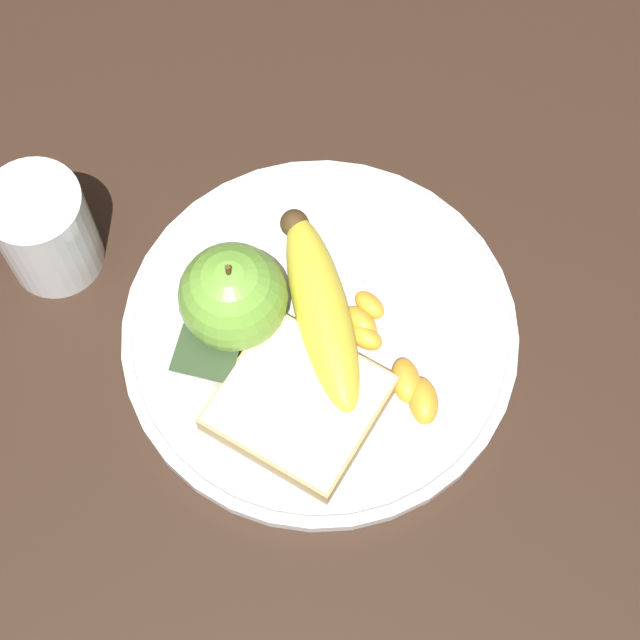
% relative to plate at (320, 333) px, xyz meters
% --- Properties ---
extents(ground_plane, '(3.00, 3.00, 0.00)m').
position_rel_plate_xyz_m(ground_plane, '(0.00, 0.00, -0.01)').
color(ground_plane, '#332116').
extents(plate, '(0.29, 0.29, 0.01)m').
position_rel_plate_xyz_m(plate, '(0.00, 0.00, 0.00)').
color(plate, silver).
rests_on(plate, ground_plane).
extents(juice_glass, '(0.07, 0.07, 0.09)m').
position_rel_plate_xyz_m(juice_glass, '(0.21, -0.02, 0.03)').
color(juice_glass, silver).
rests_on(juice_glass, ground_plane).
extents(apple, '(0.08, 0.08, 0.09)m').
position_rel_plate_xyz_m(apple, '(0.06, 0.01, 0.04)').
color(apple, '#72B23D').
rests_on(apple, plate).
extents(banana, '(0.11, 0.16, 0.04)m').
position_rel_plate_xyz_m(banana, '(0.00, -0.01, 0.02)').
color(banana, yellow).
rests_on(banana, plate).
extents(bread_slice, '(0.13, 0.13, 0.02)m').
position_rel_plate_xyz_m(bread_slice, '(-0.00, 0.06, 0.02)').
color(bread_slice, tan).
rests_on(bread_slice, plate).
extents(fork, '(0.11, 0.16, 0.00)m').
position_rel_plate_xyz_m(fork, '(0.00, -0.02, 0.01)').
color(fork, silver).
rests_on(fork, plate).
extents(jam_packet, '(0.04, 0.04, 0.02)m').
position_rel_plate_xyz_m(jam_packet, '(0.07, 0.04, 0.01)').
color(jam_packet, silver).
rests_on(jam_packet, plate).
extents(orange_segment_0, '(0.03, 0.04, 0.02)m').
position_rel_plate_xyz_m(orange_segment_0, '(-0.07, 0.03, 0.01)').
color(orange_segment_0, '#F9A32D').
rests_on(orange_segment_0, plate).
extents(orange_segment_1, '(0.03, 0.03, 0.01)m').
position_rel_plate_xyz_m(orange_segment_1, '(-0.03, -0.03, 0.01)').
color(orange_segment_1, '#F9A32D').
rests_on(orange_segment_1, plate).
extents(orange_segment_2, '(0.03, 0.02, 0.02)m').
position_rel_plate_xyz_m(orange_segment_2, '(-0.03, 0.00, 0.01)').
color(orange_segment_2, '#F9A32D').
rests_on(orange_segment_2, plate).
extents(orange_segment_3, '(0.03, 0.04, 0.02)m').
position_rel_plate_xyz_m(orange_segment_3, '(-0.08, 0.04, 0.01)').
color(orange_segment_3, '#F9A32D').
rests_on(orange_segment_3, plate).
extents(orange_segment_4, '(0.03, 0.03, 0.02)m').
position_rel_plate_xyz_m(orange_segment_4, '(-0.03, -0.01, 0.01)').
color(orange_segment_4, '#F9A32D').
rests_on(orange_segment_4, plate).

